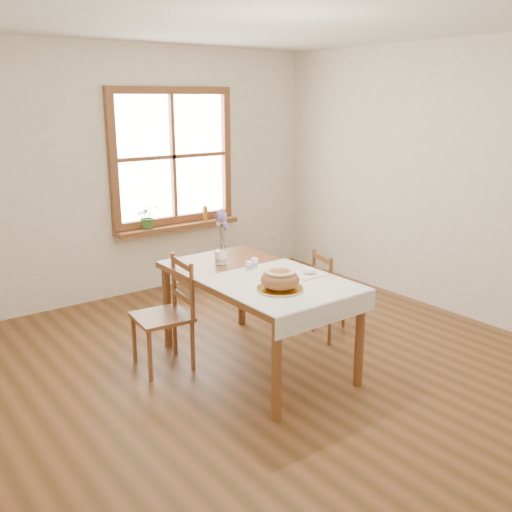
{
  "coord_description": "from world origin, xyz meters",
  "views": [
    {
      "loc": [
        -2.52,
        -3.05,
        2.07
      ],
      "look_at": [
        0.0,
        0.3,
        0.9
      ],
      "focal_mm": 40.0,
      "sensor_mm": 36.0,
      "label": 1
    }
  ],
  "objects": [
    {
      "name": "lavender_bouquet",
      "position": [
        -0.06,
        0.7,
        1.02
      ],
      "size": [
        0.17,
        0.17,
        0.33
      ],
      "primitive_type": null,
      "color": "#665495",
      "rests_on": "flower_vase"
    },
    {
      "name": "window",
      "position": [
        0.5,
        2.47,
        1.45
      ],
      "size": [
        1.46,
        0.08,
        1.46
      ],
      "color": "brown",
      "rests_on": "ground"
    },
    {
      "name": "salt_shaker",
      "position": [
        -0.02,
        0.37,
        0.81
      ],
      "size": [
        0.06,
        0.06,
        0.09
      ],
      "primitive_type": "cylinder",
      "rotation": [
        0.0,
        0.0,
        -0.12
      ],
      "color": "white",
      "rests_on": "table_linen"
    },
    {
      "name": "ground",
      "position": [
        0.0,
        0.0,
        0.0
      ],
      "size": [
        5.0,
        5.0,
        0.0
      ],
      "primitive_type": "plane",
      "color": "brown",
      "rests_on": "ground"
    },
    {
      "name": "eggs",
      "position": [
        0.3,
        0.04,
        0.79
      ],
      "size": [
        0.2,
        0.18,
        0.04
      ],
      "primitive_type": null,
      "rotation": [
        0.0,
        0.0,
        -0.01
      ],
      "color": "white",
      "rests_on": "egg_napkin"
    },
    {
      "name": "bread_loaf",
      "position": [
        -0.1,
        -0.12,
        0.85
      ],
      "size": [
        0.27,
        0.27,
        0.15
      ],
      "primitive_type": "ellipsoid",
      "color": "#B26B3F",
      "rests_on": "bread_plate"
    },
    {
      "name": "chair_left",
      "position": [
        -0.62,
        0.7,
        0.44
      ],
      "size": [
        0.47,
        0.45,
        0.87
      ],
      "primitive_type": null,
      "rotation": [
        0.0,
        0.0,
        -1.68
      ],
      "color": "brown",
      "rests_on": "ground"
    },
    {
      "name": "dining_table",
      "position": [
        0.0,
        0.3,
        0.66
      ],
      "size": [
        0.9,
        1.6,
        0.75
      ],
      "color": "brown",
      "rests_on": "ground"
    },
    {
      "name": "table_linen",
      "position": [
        0.0,
        -0.0,
        0.76
      ],
      "size": [
        0.91,
        0.99,
        0.01
      ],
      "primitive_type": "cube",
      "color": "white",
      "rests_on": "dining_table"
    },
    {
      "name": "pepper_shaker",
      "position": [
        0.05,
        0.38,
        0.81
      ],
      "size": [
        0.07,
        0.07,
        0.11
      ],
      "primitive_type": "cylinder",
      "rotation": [
        0.0,
        0.0,
        0.2
      ],
      "color": "white",
      "rests_on": "table_linen"
    },
    {
      "name": "chair_right",
      "position": [
        0.91,
        0.31,
        0.39
      ],
      "size": [
        0.47,
        0.46,
        0.78
      ],
      "primitive_type": null,
      "rotation": [
        0.0,
        0.0,
        1.29
      ],
      "color": "brown",
      "rests_on": "ground"
    },
    {
      "name": "potted_plant",
      "position": [
        0.14,
        2.4,
        0.82
      ],
      "size": [
        0.28,
        0.3,
        0.2
      ],
      "primitive_type": "imported",
      "rotation": [
        0.0,
        0.0,
        -0.22
      ],
      "color": "#386C2B",
      "rests_on": "window_sill"
    },
    {
      "name": "egg_napkin",
      "position": [
        0.3,
        0.04,
        0.77
      ],
      "size": [
        0.26,
        0.22,
        0.01
      ],
      "primitive_type": "cube",
      "rotation": [
        0.0,
        0.0,
        -0.01
      ],
      "color": "white",
      "rests_on": "table_linen"
    },
    {
      "name": "flower_vase",
      "position": [
        -0.06,
        0.7,
        0.8
      ],
      "size": [
        0.13,
        0.13,
        0.11
      ],
      "primitive_type": "cylinder",
      "rotation": [
        0.0,
        0.0,
        0.33
      ],
      "color": "white",
      "rests_on": "dining_table"
    },
    {
      "name": "window_sill",
      "position": [
        0.5,
        2.4,
        0.69
      ],
      "size": [
        1.46,
        0.2,
        0.05
      ],
      "color": "brown",
      "rests_on": "ground"
    },
    {
      "name": "amber_bottle",
      "position": [
        0.85,
        2.4,
        0.8
      ],
      "size": [
        0.07,
        0.07,
        0.17
      ],
      "primitive_type": "cylinder",
      "rotation": [
        0.0,
        0.0,
        0.19
      ],
      "color": "#B17020",
      "rests_on": "window_sill"
    },
    {
      "name": "room_walls",
      "position": [
        0.0,
        0.0,
        1.71
      ],
      "size": [
        4.6,
        5.1,
        2.65
      ],
      "color": "white",
      "rests_on": "ground"
    },
    {
      "name": "bread_plate",
      "position": [
        -0.1,
        -0.12,
        0.77
      ],
      "size": [
        0.38,
        0.38,
        0.02
      ],
      "primitive_type": "cylinder",
      "rotation": [
        0.0,
        0.0,
        -0.23
      ],
      "color": "white",
      "rests_on": "table_linen"
    }
  ]
}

